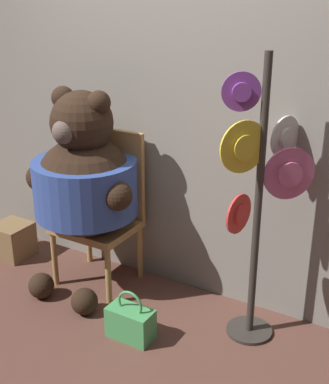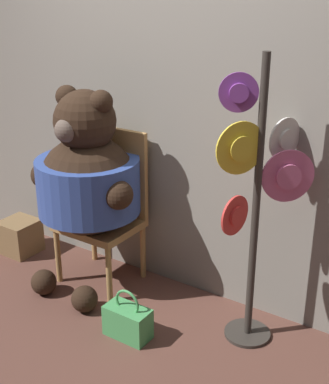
{
  "view_description": "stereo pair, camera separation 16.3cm",
  "coord_description": "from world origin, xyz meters",
  "px_view_note": "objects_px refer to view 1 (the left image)",
  "views": [
    {
      "loc": [
        1.73,
        -2.17,
        2.03
      ],
      "look_at": [
        0.2,
        0.42,
        0.82
      ],
      "focal_mm": 50.0,
      "sensor_mm": 36.0,
      "label": 1
    },
    {
      "loc": [
        1.87,
        -2.08,
        2.03
      ],
      "look_at": [
        0.2,
        0.42,
        0.82
      ],
      "focal_mm": 50.0,
      "sensor_mm": 36.0,
      "label": 2
    }
  ],
  "objects_px": {
    "hat_display_rack": "(260,194)",
    "handbag_on_ground": "(131,322)",
    "teddy_bear": "(84,181)",
    "chair": "(103,205)"
  },
  "relations": [
    {
      "from": "hat_display_rack",
      "to": "handbag_on_ground",
      "type": "distance_m",
      "value": 1.1
    },
    {
      "from": "chair",
      "to": "teddy_bear",
      "type": "xyz_separation_m",
      "value": [
        -0.02,
        -0.17,
        0.23
      ]
    },
    {
      "from": "chair",
      "to": "teddy_bear",
      "type": "bearing_deg",
      "value": -96.31
    },
    {
      "from": "hat_display_rack",
      "to": "handbag_on_ground",
      "type": "height_order",
      "value": "hat_display_rack"
    },
    {
      "from": "chair",
      "to": "hat_display_rack",
      "type": "xyz_separation_m",
      "value": [
        1.17,
        -0.1,
        0.36
      ]
    },
    {
      "from": "teddy_bear",
      "to": "hat_display_rack",
      "type": "bearing_deg",
      "value": 3.11
    },
    {
      "from": "chair",
      "to": "teddy_bear",
      "type": "relative_size",
      "value": 0.77
    },
    {
      "from": "handbag_on_ground",
      "to": "chair",
      "type": "bearing_deg",
      "value": 137.39
    },
    {
      "from": "chair",
      "to": "teddy_bear",
      "type": "height_order",
      "value": "teddy_bear"
    },
    {
      "from": "handbag_on_ground",
      "to": "teddy_bear",
      "type": "bearing_deg",
      "value": 148.89
    }
  ]
}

